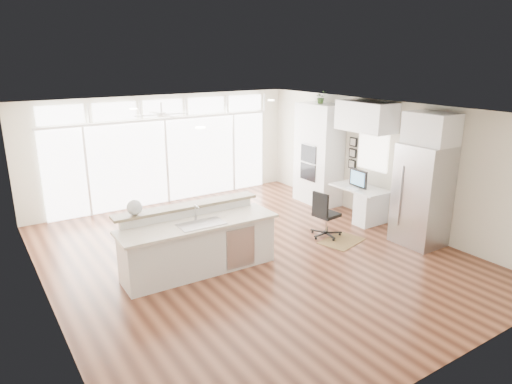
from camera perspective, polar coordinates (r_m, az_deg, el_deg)
floor at (r=8.70m, az=-0.67°, el=-7.91°), size 7.00×8.00×0.02m
ceiling at (r=7.96m, az=-0.73°, el=10.12°), size 7.00×8.00×0.02m
wall_back at (r=11.70m, az=-11.35°, el=5.23°), size 7.00×0.04×2.70m
wall_front at (r=5.51m, az=22.64°, el=-8.94°), size 7.00×0.04×2.70m
wall_left at (r=7.08m, az=-25.36°, el=-3.61°), size 0.04×8.00×2.70m
wall_right at (r=10.47m, az=15.69°, el=3.60°), size 0.04×8.00×2.70m
glass_wall at (r=11.71m, az=-11.16°, el=3.75°), size 5.80×0.06×2.08m
transom_row at (r=11.49m, az=-11.53°, el=10.22°), size 5.90×0.06×0.40m
desk_window at (r=10.60m, az=14.42°, el=4.96°), size 0.04×0.85×0.85m
ceiling_fan at (r=10.25m, az=-11.75°, el=10.02°), size 1.16×1.16×0.32m
recessed_lights at (r=8.13m, az=-1.50°, el=10.12°), size 3.40×3.00×0.02m
oven_cabinet at (r=11.50m, az=7.83°, el=4.70°), size 0.64×1.20×2.50m
desk_nook at (r=10.65m, az=12.76°, el=-1.38°), size 0.72×1.30×0.76m
upper_cabinets at (r=10.26m, az=13.63°, el=9.18°), size 0.64×1.30×0.64m
refrigerator at (r=9.45m, az=20.06°, el=-0.38°), size 0.76×0.90×2.00m
fridge_cabinet at (r=9.22m, az=21.09°, el=7.42°), size 0.64×0.90×0.60m
framed_photos at (r=11.04m, az=12.00°, el=4.78°), size 0.06×0.22×0.80m
kitchen_island at (r=7.92m, az=-7.11°, el=-6.19°), size 2.79×1.10×1.10m
rug at (r=9.45m, az=10.66°, el=-6.03°), size 1.01×0.83×0.01m
office_chair at (r=9.49m, az=8.82°, el=-2.75°), size 0.56×0.53×0.97m
fishbowl at (r=7.73m, az=-14.95°, el=-1.86°), size 0.27×0.27×0.26m
monitor at (r=10.43m, az=12.66°, el=1.69°), size 0.13×0.54×0.45m
keyboard at (r=10.37m, az=11.93°, el=0.41°), size 0.15×0.31×0.01m
potted_plant at (r=11.30m, az=8.11°, el=11.48°), size 0.29×0.32×0.23m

